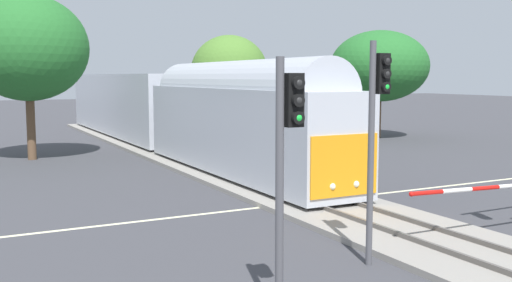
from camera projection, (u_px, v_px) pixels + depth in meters
The scene contains 10 objects.
ground_plane at pixel (310, 202), 22.31m from camera, with size 220.00×220.00×0.00m, color #3D3D42.
road_centre_stripe at pixel (310, 202), 22.31m from camera, with size 44.00×0.20×0.01m.
railway_track at pixel (310, 199), 22.30m from camera, with size 4.40×80.00×0.32m.
commuter_train at pixel (166, 108), 36.95m from camera, with size 3.04×41.18×5.16m.
traffic_signal_median at pixel (377, 117), 14.48m from camera, with size 0.53×0.38×5.61m.
traffic_signal_far_side at pixel (310, 95), 32.81m from camera, with size 0.53×0.38×5.58m.
traffic_signal_near_left at pixel (287, 148), 10.90m from camera, with size 0.53×0.38×5.10m.
elm_centre_background at pixel (229, 72), 45.33m from camera, with size 5.93×5.93×7.93m.
maple_right_background at pixel (379, 66), 45.03m from camera, with size 7.51×7.51×8.27m.
oak_behind_train at pixel (28, 48), 33.03m from camera, with size 6.73×6.73×9.34m.
Camera 1 is at (-11.88, -18.54, 4.73)m, focal length 41.22 mm.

